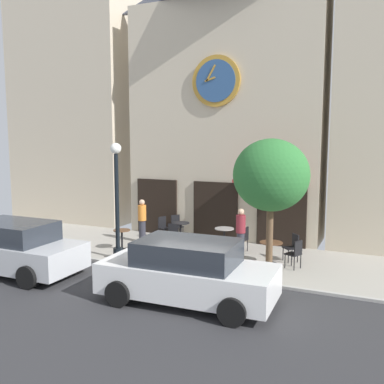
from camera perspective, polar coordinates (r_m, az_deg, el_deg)
The scene contains 19 objects.
ground_plane at distance 12.05m, azimuth -3.36°, elevation -12.38°, with size 29.30×11.13×0.13m.
clock_building at distance 17.76m, azimuth 4.52°, elevation 13.35°, with size 7.89×3.26×11.48m.
neighbor_building_left at distance 22.26m, azimuth -15.21°, elevation 14.15°, with size 6.20×3.02×13.59m.
street_lamp at distance 14.29m, azimuth -10.01°, elevation -1.15°, with size 0.36×0.36×3.86m.
street_tree at distance 12.45m, azimuth 10.51°, elevation 2.16°, with size 2.21×1.99×4.01m.
cafe_table_near_curb at distance 15.63m, azimuth -9.36°, elevation -5.93°, with size 0.61×0.61×0.74m.
cafe_table_center_left at distance 16.60m, azimuth -1.52°, elevation -4.90°, with size 0.68×0.68×0.76m.
cafe_table_rightmost at distance 15.76m, azimuth 4.35°, elevation -5.62°, with size 0.70×0.70×0.73m.
cafe_table_center_right at distance 13.98m, azimuth 10.54°, elevation -7.40°, with size 0.73×0.73×0.72m.
cafe_chair_near_lamp at distance 15.24m, azimuth 6.90°, elevation -6.05°, with size 0.43×0.43×0.90m.
cafe_chair_mid_row at distance 13.62m, azimuth 13.66°, elevation -7.81°, with size 0.53×0.53×0.90m.
cafe_chair_facing_street at distance 14.42m, azimuth 13.33°, elevation -6.97°, with size 0.56×0.56×0.90m.
cafe_chair_right_end at distance 17.09m, azimuth -3.83°, elevation -4.56°, with size 0.52×0.52×0.90m.
cafe_chair_near_tree at distance 15.81m, azimuth -2.46°, elevation -5.52°, with size 0.49×0.49×0.90m.
cafe_chair_facing_wall at distance 17.41m, azimuth -2.10°, elevation -4.33°, with size 0.56×0.56×0.90m.
pedestrian_orange at distance 16.62m, azimuth -6.69°, elevation -3.76°, with size 0.32×0.32×1.67m.
pedestrian_maroon at distance 14.51m, azimuth 6.53°, elevation -5.37°, with size 0.39×0.39×1.67m.
parked_car_silver at distance 13.90m, azimuth -22.81°, elevation -6.90°, with size 4.33×2.07×1.55m.
parked_car_white at distance 10.61m, azimuth -0.61°, elevation -10.65°, with size 4.36×2.15×1.55m.
Camera 1 is at (5.32, -11.04, 4.02)m, focal length 39.88 mm.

